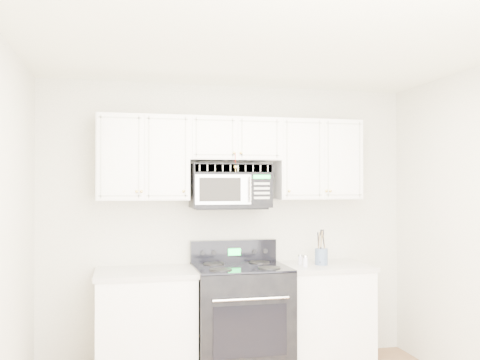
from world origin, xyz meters
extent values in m
cube|color=white|center=(0.00, 0.00, 2.60)|extent=(3.50, 3.50, 0.01)
cube|color=silver|center=(0.00, 1.75, 1.30)|extent=(3.50, 0.01, 2.60)
cube|color=silver|center=(0.00, -1.75, 1.30)|extent=(3.50, 0.01, 2.60)
cube|color=white|center=(-0.80, 1.44, 0.44)|extent=(0.82, 0.63, 0.88)
cube|color=beige|center=(-0.80, 1.44, 0.90)|extent=(0.86, 0.65, 0.04)
cube|color=white|center=(0.80, 1.44, 0.44)|extent=(0.82, 0.63, 0.88)
cube|color=beige|center=(0.80, 1.44, 0.90)|extent=(0.86, 0.65, 0.04)
cube|color=black|center=(0.80, 1.48, 0.05)|extent=(0.82, 0.55, 0.10)
cube|color=black|center=(0.03, 1.40, 0.46)|extent=(0.82, 0.70, 0.92)
cube|color=black|center=(0.03, 1.05, 0.45)|extent=(0.62, 0.01, 0.43)
cylinder|color=silver|center=(0.03, 1.02, 0.72)|extent=(0.64, 0.02, 0.02)
cube|color=black|center=(0.03, 1.40, 0.93)|extent=(0.82, 0.70, 0.02)
cube|color=black|center=(0.03, 1.71, 1.03)|extent=(0.82, 0.08, 0.21)
cube|color=#0EDB42|center=(0.03, 1.67, 1.03)|extent=(0.12, 0.00, 0.06)
cube|color=white|center=(-0.82, 1.58, 1.90)|extent=(0.80, 0.33, 0.75)
cube|color=white|center=(0.82, 1.58, 1.90)|extent=(0.80, 0.33, 0.75)
cube|color=white|center=(0.00, 1.58, 2.08)|extent=(0.84, 0.33, 0.39)
sphere|color=#DDBE5A|center=(-0.84, 1.40, 1.60)|extent=(0.03, 0.03, 0.03)
sphere|color=#DDBE5A|center=(-0.48, 1.40, 1.60)|extent=(0.03, 0.03, 0.03)
sphere|color=#DDBE5A|center=(0.48, 1.40, 1.60)|extent=(0.03, 0.03, 0.03)
sphere|color=#DDBE5A|center=(0.84, 1.40, 1.60)|extent=(0.03, 0.03, 0.03)
sphere|color=#DDBE5A|center=(-0.03, 1.40, 1.94)|extent=(0.03, 0.03, 0.03)
sphere|color=#DDBE5A|center=(0.03, 1.40, 1.94)|extent=(0.03, 0.03, 0.03)
cylinder|color=#C21103|center=(-0.02, 1.40, 1.88)|extent=(0.00, 0.00, 0.12)
sphere|color=#DDBE5A|center=(-0.02, 1.40, 1.81)|extent=(0.04, 0.04, 0.04)
cube|color=black|center=(-0.03, 1.57, 1.65)|extent=(0.72, 0.36, 0.40)
cube|color=beige|center=(-0.03, 1.40, 1.80)|extent=(0.70, 0.01, 0.07)
cube|color=#ADADAD|center=(-0.13, 1.39, 1.62)|extent=(0.50, 0.01, 0.26)
cube|color=black|center=(-0.16, 1.38, 1.62)|extent=(0.37, 0.01, 0.21)
cube|color=black|center=(0.22, 1.39, 1.62)|extent=(0.20, 0.01, 0.26)
cube|color=#0EDB42|center=(0.22, 1.38, 1.73)|extent=(0.16, 0.00, 0.03)
cylinder|color=silver|center=(0.11, 1.35, 1.62)|extent=(0.02, 0.02, 0.23)
cylinder|color=#435073|center=(0.79, 1.41, 0.99)|extent=(0.12, 0.12, 0.15)
cylinder|color=olive|center=(0.83, 1.41, 1.07)|extent=(0.01, 0.01, 0.26)
cylinder|color=black|center=(0.78, 1.44, 1.08)|extent=(0.01, 0.01, 0.28)
cylinder|color=olive|center=(0.78, 1.38, 1.09)|extent=(0.01, 0.01, 0.30)
cylinder|color=black|center=(0.83, 1.41, 1.07)|extent=(0.01, 0.01, 0.26)
cylinder|color=olive|center=(0.78, 1.44, 1.08)|extent=(0.01, 0.01, 0.28)
cylinder|color=black|center=(0.78, 1.38, 1.09)|extent=(0.01, 0.01, 0.30)
cylinder|color=silver|center=(0.60, 1.45, 0.96)|extent=(0.04, 0.04, 0.08)
cylinder|color=silver|center=(0.60, 1.45, 1.01)|extent=(0.04, 0.04, 0.01)
cylinder|color=silver|center=(0.60, 1.31, 0.96)|extent=(0.04, 0.04, 0.09)
cylinder|color=silver|center=(0.60, 1.31, 1.02)|extent=(0.04, 0.04, 0.02)
camera|label=1|loc=(-1.03, -3.23, 1.66)|focal=40.00mm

